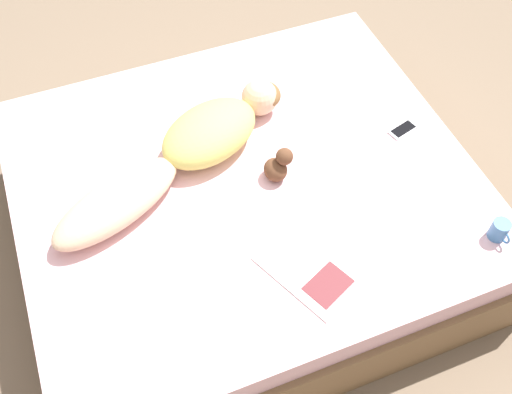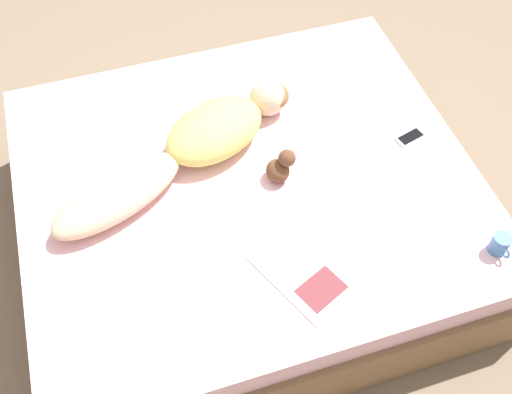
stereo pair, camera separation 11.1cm
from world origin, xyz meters
The scene contains 7 objects.
ground_plane centered at (0.00, 0.00, 0.00)m, with size 12.00×12.00×0.00m, color #7A6651.
bed centered at (0.00, 0.00, 0.26)m, with size 1.96×2.22×0.53m.
person centered at (-0.18, -0.23, 0.62)m, with size 0.76×1.34×0.20m.
open_magazine centered at (0.58, 0.08, 0.53)m, with size 0.50×0.42×0.01m.
coffee_mug centered at (0.73, 0.93, 0.58)m, with size 0.11×0.08×0.10m.
cell_phone centered at (0.01, 0.86, 0.53)m, with size 0.11×0.17×0.01m.
plush_toy centered at (0.05, 0.15, 0.60)m, with size 0.12×0.14×0.17m.
Camera 1 is at (1.68, -0.60, 2.78)m, focal length 42.00 mm.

